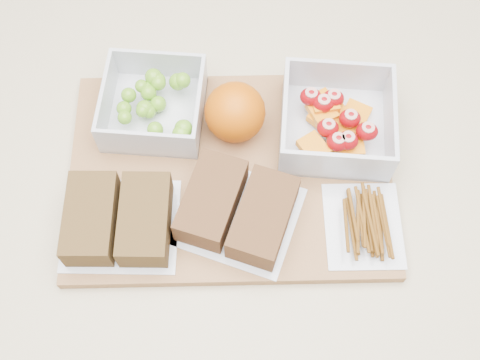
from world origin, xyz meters
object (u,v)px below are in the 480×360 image
(fruit_container, at_px, (336,123))
(orange, at_px, (235,112))
(sandwich_bag_center, at_px, (237,209))
(grape_container, at_px, (155,104))
(sandwich_bag_left, at_px, (118,219))
(pretzel_bag, at_px, (365,222))
(cutting_board, at_px, (230,173))

(fruit_container, height_order, orange, orange)
(fruit_container, bearing_deg, sandwich_bag_center, -131.81)
(grape_container, xyz_separation_m, fruit_container, (0.24, -0.01, 0.00))
(sandwich_bag_left, height_order, sandwich_bag_center, sandwich_bag_center)
(sandwich_bag_center, height_order, pretzel_bag, sandwich_bag_center)
(grape_container, relative_size, sandwich_bag_center, 0.75)
(fruit_container, bearing_deg, orange, -177.92)
(grape_container, height_order, fruit_container, fruit_container)
(fruit_container, bearing_deg, pretzel_bag, -73.85)
(cutting_board, xyz_separation_m, sandwich_bag_center, (0.01, -0.06, 0.03))
(grape_container, xyz_separation_m, pretzel_bag, (0.28, -0.14, -0.01))
(cutting_board, relative_size, sandwich_bag_center, 2.41)
(cutting_board, xyz_separation_m, pretzel_bag, (0.17, -0.06, 0.02))
(orange, bearing_deg, pretzel_bag, -37.05)
(pretzel_bag, bearing_deg, cutting_board, 159.37)
(sandwich_bag_left, height_order, pretzel_bag, sandwich_bag_left)
(fruit_container, height_order, pretzel_bag, fruit_container)
(orange, bearing_deg, sandwich_bag_left, -130.44)
(sandwich_bag_center, bearing_deg, cutting_board, 102.56)
(cutting_board, height_order, pretzel_bag, pretzel_bag)
(cutting_board, xyz_separation_m, orange, (0.00, 0.06, 0.05))
(sandwich_bag_left, distance_m, pretzel_bag, 0.30)
(fruit_container, relative_size, orange, 1.81)
(fruit_container, xyz_separation_m, sandwich_bag_center, (-0.12, -0.13, -0.00))
(cutting_board, distance_m, fruit_container, 0.15)
(orange, bearing_deg, sandwich_bag_center, -84.13)
(grape_container, height_order, sandwich_bag_center, grape_container)
(grape_container, distance_m, sandwich_bag_left, 0.17)
(cutting_board, distance_m, grape_container, 0.14)
(sandwich_bag_left, relative_size, sandwich_bag_center, 0.86)
(pretzel_bag, bearing_deg, fruit_container, 106.15)
(grape_container, height_order, sandwich_bag_left, grape_container)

